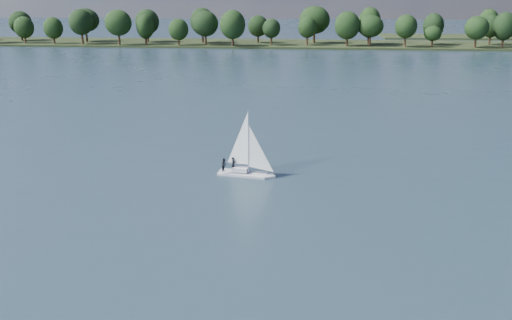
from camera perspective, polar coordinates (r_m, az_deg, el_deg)
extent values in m
plane|color=#233342|center=(134.55, -1.64, 7.33)|extent=(700.00, 700.00, 0.00)
cube|color=black|center=(245.27, 1.77, 11.47)|extent=(660.00, 40.00, 1.50)
cube|color=silver|center=(69.02, -1.20, -1.55)|extent=(6.64, 2.85, 0.76)
cube|color=silver|center=(68.79, -1.21, -0.95)|extent=(2.05, 1.43, 0.47)
cylinder|color=silver|center=(67.82, -1.22, 1.91)|extent=(0.11, 0.11, 7.56)
imported|color=black|center=(69.05, -2.30, -0.37)|extent=(0.44, 0.63, 1.63)
imported|color=black|center=(68.60, -3.19, -0.49)|extent=(0.88, 0.97, 1.63)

